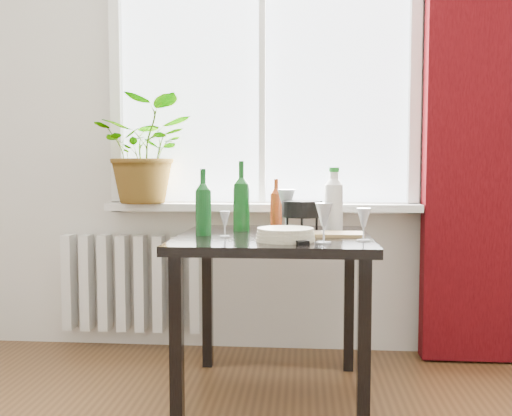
# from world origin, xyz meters

# --- Properties ---
(window) EXTENTS (1.72, 0.08, 1.62)m
(window) POSITION_xyz_m (0.00, 2.22, 1.60)
(window) COLOR white
(window) RESTS_ON ground
(windowsill) EXTENTS (1.72, 0.20, 0.04)m
(windowsill) POSITION_xyz_m (0.00, 2.15, 0.82)
(windowsill) COLOR silver
(windowsill) RESTS_ON ground
(curtain) EXTENTS (0.50, 0.12, 2.56)m
(curtain) POSITION_xyz_m (1.12, 2.12, 1.30)
(curtain) COLOR #380508
(curtain) RESTS_ON ground
(radiator) EXTENTS (0.80, 0.10, 0.55)m
(radiator) POSITION_xyz_m (-0.75, 2.18, 0.38)
(radiator) COLOR silver
(radiator) RESTS_ON ground
(table) EXTENTS (0.85, 0.85, 0.74)m
(table) POSITION_xyz_m (0.10, 1.55, 0.65)
(table) COLOR black
(table) RESTS_ON ground
(potted_plant) EXTENTS (0.54, 0.47, 0.58)m
(potted_plant) POSITION_xyz_m (-0.63, 2.09, 1.14)
(potted_plant) COLOR #42731E
(potted_plant) RESTS_ON windowsill
(wine_bottle_left) EXTENTS (0.07, 0.07, 0.30)m
(wine_bottle_left) POSITION_xyz_m (-0.21, 1.52, 0.89)
(wine_bottle_left) COLOR #0D4616
(wine_bottle_left) RESTS_ON table
(wine_bottle_right) EXTENTS (0.09, 0.09, 0.34)m
(wine_bottle_right) POSITION_xyz_m (-0.06, 1.71, 0.91)
(wine_bottle_right) COLOR #0D4513
(wine_bottle_right) RESTS_ON table
(bottle_amber) EXTENTS (0.08, 0.08, 0.25)m
(bottle_amber) POSITION_xyz_m (0.09, 1.90, 0.86)
(bottle_amber) COLOR maroon
(bottle_amber) RESTS_ON table
(cleaning_bottle) EXTENTS (0.10, 0.10, 0.31)m
(cleaning_bottle) POSITION_xyz_m (0.38, 1.77, 0.89)
(cleaning_bottle) COLOR silver
(cleaning_bottle) RESTS_ON table
(wineglass_front_right) EXTENTS (0.07, 0.07, 0.16)m
(wineglass_front_right) POSITION_xyz_m (0.31, 1.28, 0.82)
(wineglass_front_right) COLOR silver
(wineglass_front_right) RESTS_ON table
(wineglass_far_right) EXTENTS (0.08, 0.08, 0.14)m
(wineglass_far_right) POSITION_xyz_m (0.48, 1.36, 0.81)
(wineglass_far_right) COLOR white
(wineglass_far_right) RESTS_ON table
(wineglass_back_center) EXTENTS (0.11, 0.11, 0.20)m
(wineglass_back_center) POSITION_xyz_m (0.15, 1.74, 0.84)
(wineglass_back_center) COLOR white
(wineglass_back_center) RESTS_ON table
(wineglass_back_left) EXTENTS (0.08, 0.08, 0.17)m
(wineglass_back_left) POSITION_xyz_m (-0.08, 1.87, 0.83)
(wineglass_back_left) COLOR silver
(wineglass_back_left) RESTS_ON table
(wineglass_front_left) EXTENTS (0.06, 0.06, 0.11)m
(wineglass_front_left) POSITION_xyz_m (-0.11, 1.45, 0.80)
(wineglass_front_left) COLOR silver
(wineglass_front_left) RESTS_ON table
(plate_stack) EXTENTS (0.29, 0.29, 0.05)m
(plate_stack) POSITION_xyz_m (0.16, 1.34, 0.77)
(plate_stack) COLOR beige
(plate_stack) RESTS_ON table
(fondue_pot) EXTENTS (0.25, 0.22, 0.15)m
(fondue_pot) POSITION_xyz_m (0.22, 1.68, 0.81)
(fondue_pot) COLOR black
(fondue_pot) RESTS_ON table
(tv_remote) EXTENTS (0.10, 0.16, 0.02)m
(tv_remote) POSITION_xyz_m (0.21, 1.28, 0.75)
(tv_remote) COLOR black
(tv_remote) RESTS_ON table
(cutting_board) EXTENTS (0.26, 0.17, 0.01)m
(cutting_board) POSITION_xyz_m (0.37, 1.55, 0.75)
(cutting_board) COLOR #9C7D46
(cutting_board) RESTS_ON table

